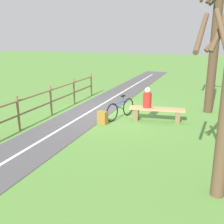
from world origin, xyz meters
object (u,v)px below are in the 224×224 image
person_seated (147,99)px  backpack (103,118)px  tree_near_bench (213,50)px  bench (157,112)px  bicycle (121,109)px

person_seated → backpack: size_ratio=1.60×
person_seated → tree_near_bench: size_ratio=0.14×
bench → bicycle: 1.36m
backpack → tree_near_bench: (-3.37, -3.08, 2.28)m
person_seated → tree_near_bench: bearing=-142.7°
tree_near_bench → person_seated: bearing=46.2°
person_seated → bench: bearing=-180.0°
bench → person_seated: person_seated is taller
bicycle → backpack: bearing=-7.1°
bench → bicycle: bearing=-1.9°
person_seated → backpack: (1.35, 0.97, -0.60)m
bench → bicycle: size_ratio=1.21×
bench → backpack: bearing=22.2°
bench → tree_near_bench: tree_near_bench is taller
bench → person_seated: 0.60m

